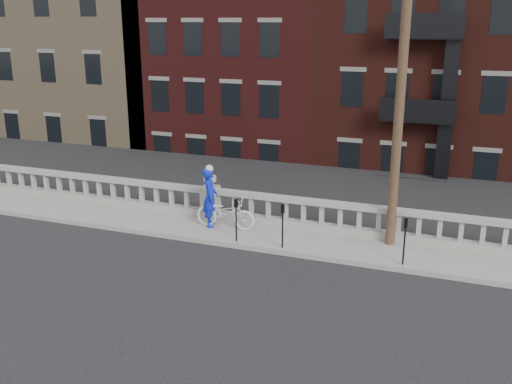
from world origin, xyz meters
TOP-DOWN VIEW (x-y plane):
  - ground at (0.00, 0.00)m, footprint 120.00×120.00m
  - sidewalk at (0.00, 3.00)m, footprint 32.00×2.20m
  - balustrade at (0.00, 3.95)m, footprint 28.00×0.34m
  - planter_pedestal at (0.00, 3.95)m, footprint 0.55×0.55m
  - lower_level at (0.56, 23.04)m, footprint 80.00×44.00m
  - utility_pole at (6.20, 3.60)m, footprint 1.60×0.28m
  - parking_meter_b at (1.71, 2.15)m, footprint 0.10×0.09m
  - parking_meter_c at (3.21, 2.15)m, footprint 0.10×0.09m
  - parking_meter_d at (6.76, 2.15)m, footprint 0.10×0.09m
  - bicycle at (0.93, 3.11)m, footprint 2.04×0.75m
  - cyclist at (0.38, 3.13)m, footprint 0.72×0.85m

SIDE VIEW (x-z plane):
  - ground at x=0.00m, z-range 0.00..0.00m
  - sidewalk at x=0.00m, z-range 0.00..0.15m
  - balustrade at x=0.00m, z-range 0.13..1.16m
  - bicycle at x=0.93m, z-range 0.15..1.21m
  - planter_pedestal at x=0.00m, z-range -0.05..1.71m
  - parking_meter_b at x=1.71m, z-range 0.32..1.68m
  - parking_meter_c at x=3.21m, z-range 0.32..1.68m
  - parking_meter_d at x=6.76m, z-range 0.32..1.68m
  - cyclist at x=0.38m, z-range 0.15..2.13m
  - lower_level at x=0.56m, z-range -7.77..13.03m
  - utility_pole at x=6.20m, z-range 0.24..10.24m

